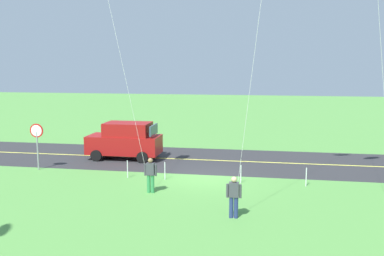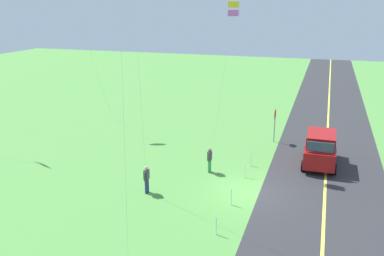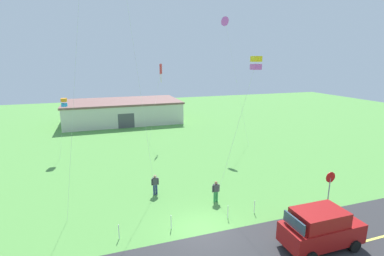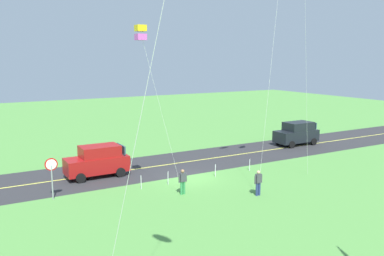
{
  "view_description": "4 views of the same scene",
  "coord_description": "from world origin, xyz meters",
  "views": [
    {
      "loc": [
        -2.92,
        20.82,
        5.72
      ],
      "look_at": [
        -0.06,
        4.37,
        3.22
      ],
      "focal_mm": 39.57,
      "sensor_mm": 36.0,
      "label": 1
    },
    {
      "loc": [
        -21.5,
        -3.49,
        10.29
      ],
      "look_at": [
        0.39,
        3.58,
        3.33
      ],
      "focal_mm": 39.28,
      "sensor_mm": 36.0,
      "label": 2
    },
    {
      "loc": [
        -5.52,
        -14.3,
        10.05
      ],
      "look_at": [
        0.98,
        5.1,
        5.12
      ],
      "focal_mm": 26.54,
      "sensor_mm": 36.0,
      "label": 3
    },
    {
      "loc": [
        13.96,
        24.7,
        8.43
      ],
      "look_at": [
        1.25,
        2.69,
        4.09
      ],
      "focal_mm": 38.66,
      "sensor_mm": 36.0,
      "label": 4
    }
  ],
  "objects": [
    {
      "name": "kite_red_low",
      "position": [
        4.39,
        2.23,
        9.82
      ],
      "size": [
        2.6,
        1.03,
        10.28
      ],
      "color": "silver",
      "rests_on": "ground"
    },
    {
      "name": "asphalt_road",
      "position": [
        0.0,
        -4.0,
        0.0
      ],
      "size": [
        120.0,
        7.0,
        0.0
      ],
      "primitive_type": "cube",
      "color": "#2D2D30",
      "rests_on": "ground"
    },
    {
      "name": "car_suv_foreground",
      "position": [
        5.46,
        -3.54,
        1.15
      ],
      "size": [
        4.4,
        2.12,
        2.24
      ],
      "color": "maroon",
      "rests_on": "ground"
    },
    {
      "name": "car_parked_west_far",
      "position": [
        -14.73,
        -4.53,
        1.15
      ],
      "size": [
        4.4,
        2.12,
        2.24
      ],
      "color": "black",
      "rests_on": "ground"
    },
    {
      "name": "stop_sign",
      "position": [
        9.31,
        -0.1,
        1.8
      ],
      "size": [
        0.76,
        0.08,
        2.56
      ],
      "color": "gray",
      "rests_on": "ground"
    },
    {
      "name": "person_adult_near",
      "position": [
        2.08,
        2.97,
        0.86
      ],
      "size": [
        0.58,
        0.22,
        1.6
      ],
      "rotation": [
        0.0,
        0.0,
        0.94
      ],
      "color": "#338C4C",
      "rests_on": "ground"
    },
    {
      "name": "fence_post_3",
      "position": [
        3.92,
        0.7,
        0.45
      ],
      "size": [
        0.05,
        0.05,
        0.9
      ],
      "primitive_type": "cylinder",
      "color": "silver",
      "rests_on": "ground"
    },
    {
      "name": "fence_post_1",
      "position": [
        -1.83,
        0.7,
        0.45
      ],
      "size": [
        0.05,
        0.05,
        0.9
      ],
      "primitive_type": "cylinder",
      "color": "silver",
      "rests_on": "ground"
    },
    {
      "name": "ground_plane",
      "position": [
        0.0,
        0.0,
        -0.05
      ],
      "size": [
        120.0,
        120.0,
        0.1
      ],
      "primitive_type": "cube",
      "color": "#549342"
    },
    {
      "name": "fence_post_2",
      "position": [
        1.97,
        0.7,
        0.45
      ],
      "size": [
        0.05,
        0.05,
        0.9
      ],
      "primitive_type": "cylinder",
      "color": "silver",
      "rests_on": "ground"
    },
    {
      "name": "road_centre_stripe",
      "position": [
        0.0,
        -4.0,
        0.01
      ],
      "size": [
        120.0,
        0.16,
        0.0
      ],
      "primitive_type": "cube",
      "color": "#E5E04C",
      "rests_on": "asphalt_road"
    },
    {
      "name": "person_adult_companion",
      "position": [
        -1.84,
        5.5,
        0.86
      ],
      "size": [
        0.58,
        0.22,
        1.6
      ],
      "rotation": [
        0.0,
        0.0,
        3.83
      ],
      "color": "navy",
      "rests_on": "ground"
    },
    {
      "name": "fence_post_0",
      "position": [
        -4.92,
        0.7,
        0.45
      ],
      "size": [
        0.05,
        0.05,
        0.9
      ],
      "primitive_type": "cylinder",
      "color": "silver",
      "rests_on": "ground"
    }
  ]
}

